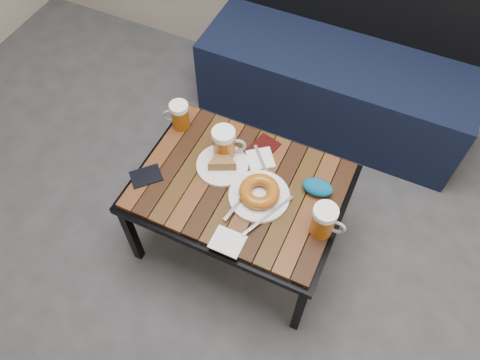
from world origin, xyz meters
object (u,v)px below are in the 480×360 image
at_px(cafe_table, 240,190).
at_px(plate_bagel, 259,194).
at_px(beer_mug_centre, 225,144).
at_px(passport_navy, 146,176).
at_px(passport_burgundy, 263,148).
at_px(beer_mug_right, 324,221).
at_px(plate_pie, 222,163).
at_px(bench, 336,79).
at_px(knit_pouch, 318,187).
at_px(beer_mug_left, 179,115).

bearing_deg(cafe_table, plate_bagel, -15.35).
distance_m(beer_mug_centre, passport_navy, 0.34).
bearing_deg(passport_navy, passport_burgundy, 85.29).
bearing_deg(plate_bagel, beer_mug_right, -7.49).
bearing_deg(beer_mug_right, plate_bagel, 170.22).
height_order(plate_pie, passport_burgundy, plate_pie).
height_order(cafe_table, plate_pie, plate_pie).
bearing_deg(plate_pie, cafe_table, -25.82).
distance_m(plate_bagel, passport_navy, 0.46).
bearing_deg(bench, plate_bagel, -91.93).
height_order(bench, passport_navy, bench).
xyz_separation_m(beer_mug_centre, plate_pie, (0.01, -0.06, -0.05)).
relative_size(bench, passport_burgundy, 10.40).
height_order(cafe_table, beer_mug_centre, beer_mug_centre).
distance_m(bench, knit_pouch, 0.89).
xyz_separation_m(bench, knit_pouch, (0.16, -0.84, 0.23)).
bearing_deg(cafe_table, beer_mug_left, 154.81).
relative_size(cafe_table, beer_mug_left, 6.56).
bearing_deg(plate_bagel, passport_burgundy, 109.90).
xyz_separation_m(beer_mug_left, passport_navy, (0.00, -0.30, -0.06)).
height_order(bench, beer_mug_centre, bench).
relative_size(beer_mug_centre, plate_bagel, 0.50).
distance_m(beer_mug_right, knit_pouch, 0.18).
relative_size(plate_bagel, knit_pouch, 2.49).
relative_size(bench, beer_mug_centre, 9.27).
bearing_deg(cafe_table, beer_mug_right, -9.56).
bearing_deg(beer_mug_right, knit_pouch, 112.77).
xyz_separation_m(bench, passport_burgundy, (-0.11, -0.74, 0.20)).
height_order(beer_mug_left, plate_pie, beer_mug_left).
distance_m(bench, plate_pie, 0.95).
height_order(beer_mug_left, passport_navy, beer_mug_left).
height_order(cafe_table, passport_burgundy, passport_burgundy).
bearing_deg(bench, cafe_table, -97.64).
xyz_separation_m(beer_mug_right, knit_pouch, (-0.07, 0.16, -0.05)).
bearing_deg(plate_pie, bench, 75.65).
bearing_deg(plate_bagel, beer_mug_centre, 148.20).
xyz_separation_m(beer_mug_right, plate_bagel, (-0.27, 0.04, -0.05)).
distance_m(beer_mug_centre, passport_burgundy, 0.18).
height_order(beer_mug_centre, beer_mug_right, beer_mug_centre).
height_order(beer_mug_right, plate_bagel, beer_mug_right).
relative_size(cafe_table, beer_mug_right, 5.75).
xyz_separation_m(bench, cafe_table, (-0.13, -0.94, 0.16)).
distance_m(bench, passport_navy, 1.19).
bearing_deg(beer_mug_right, bench, 101.00).
distance_m(cafe_table, beer_mug_right, 0.39).
relative_size(plate_pie, passport_burgundy, 1.58).
bearing_deg(bench, beer_mug_right, -76.71).
relative_size(beer_mug_centre, plate_pie, 0.71).
xyz_separation_m(bench, beer_mug_right, (0.24, -1.00, 0.27)).
bearing_deg(passport_navy, plate_bagel, 56.37).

